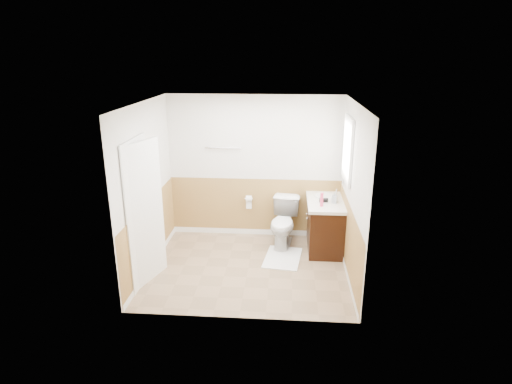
# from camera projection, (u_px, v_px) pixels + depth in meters

# --- Properties ---
(floor) EXTENTS (3.00, 3.00, 0.00)m
(floor) POSITION_uv_depth(u_px,v_px,m) (248.00, 268.00, 6.54)
(floor) COLOR #8C7051
(floor) RESTS_ON ground
(ceiling) EXTENTS (3.00, 3.00, 0.00)m
(ceiling) POSITION_uv_depth(u_px,v_px,m) (247.00, 103.00, 5.75)
(ceiling) COLOR white
(ceiling) RESTS_ON floor
(wall_back) EXTENTS (3.00, 0.00, 3.00)m
(wall_back) POSITION_uv_depth(u_px,v_px,m) (255.00, 168.00, 7.38)
(wall_back) COLOR silver
(wall_back) RESTS_ON floor
(wall_front) EXTENTS (3.00, 0.00, 3.00)m
(wall_front) POSITION_uv_depth(u_px,v_px,m) (237.00, 225.00, 4.91)
(wall_front) COLOR silver
(wall_front) RESTS_ON floor
(wall_left) EXTENTS (0.00, 3.00, 3.00)m
(wall_left) POSITION_uv_depth(u_px,v_px,m) (147.00, 188.00, 6.25)
(wall_left) COLOR silver
(wall_left) RESTS_ON floor
(wall_right) EXTENTS (0.00, 3.00, 3.00)m
(wall_right) POSITION_uv_depth(u_px,v_px,m) (353.00, 193.00, 6.04)
(wall_right) COLOR silver
(wall_right) RESTS_ON floor
(wainscot_back) EXTENTS (3.00, 0.00, 3.00)m
(wainscot_back) POSITION_uv_depth(u_px,v_px,m) (255.00, 208.00, 7.60)
(wainscot_back) COLOR #A77D43
(wainscot_back) RESTS_ON floor
(wainscot_front) EXTENTS (3.00, 0.00, 3.00)m
(wainscot_front) POSITION_uv_depth(u_px,v_px,m) (238.00, 282.00, 5.16)
(wainscot_front) COLOR #A77D43
(wainscot_front) RESTS_ON floor
(wainscot_left) EXTENTS (0.00, 2.60, 2.60)m
(wainscot_left) POSITION_uv_depth(u_px,v_px,m) (151.00, 235.00, 6.49)
(wainscot_left) COLOR #A77D43
(wainscot_left) RESTS_ON floor
(wainscot_right) EXTENTS (0.00, 2.60, 2.60)m
(wainscot_right) POSITION_uv_depth(u_px,v_px,m) (348.00, 241.00, 6.27)
(wainscot_right) COLOR #A77D43
(wainscot_right) RESTS_ON floor
(toilet) EXTENTS (0.55, 0.84, 0.81)m
(toilet) POSITION_uv_depth(u_px,v_px,m) (284.00, 223.00, 7.19)
(toilet) COLOR white
(toilet) RESTS_ON floor
(bath_mat) EXTENTS (0.65, 0.87, 0.02)m
(bath_mat) POSITION_uv_depth(u_px,v_px,m) (283.00, 258.00, 6.83)
(bath_mat) COLOR white
(bath_mat) RESTS_ON floor
(vanity_cabinet) EXTENTS (0.55, 1.10, 0.80)m
(vanity_cabinet) POSITION_uv_depth(u_px,v_px,m) (325.00, 225.00, 7.12)
(vanity_cabinet) COLOR black
(vanity_cabinet) RESTS_ON floor
(vanity_knob_left) EXTENTS (0.03, 0.03, 0.03)m
(vanity_knob_left) POSITION_uv_depth(u_px,v_px,m) (307.00, 218.00, 7.00)
(vanity_knob_left) COLOR #B7B7BE
(vanity_knob_left) RESTS_ON vanity_cabinet
(vanity_knob_right) EXTENTS (0.03, 0.03, 0.03)m
(vanity_knob_right) POSITION_uv_depth(u_px,v_px,m) (307.00, 214.00, 7.19)
(vanity_knob_right) COLOR silver
(vanity_knob_right) RESTS_ON vanity_cabinet
(countertop) EXTENTS (0.60, 1.15, 0.05)m
(countertop) POSITION_uv_depth(u_px,v_px,m) (325.00, 201.00, 6.99)
(countertop) COLOR silver
(countertop) RESTS_ON vanity_cabinet
(sink_basin) EXTENTS (0.36, 0.36, 0.02)m
(sink_basin) POSITION_uv_depth(u_px,v_px,m) (325.00, 196.00, 7.12)
(sink_basin) COLOR white
(sink_basin) RESTS_ON countertop
(faucet) EXTENTS (0.02, 0.02, 0.14)m
(faucet) POSITION_uv_depth(u_px,v_px,m) (336.00, 193.00, 7.09)
(faucet) COLOR silver
(faucet) RESTS_ON countertop
(lotion_bottle) EXTENTS (0.05, 0.05, 0.22)m
(lotion_bottle) POSITION_uv_depth(u_px,v_px,m) (322.00, 200.00, 6.65)
(lotion_bottle) COLOR #F23E6E
(lotion_bottle) RESTS_ON countertop
(soap_dispenser) EXTENTS (0.11, 0.11, 0.18)m
(soap_dispenser) POSITION_uv_depth(u_px,v_px,m) (335.00, 198.00, 6.80)
(soap_dispenser) COLOR #9AA2AD
(soap_dispenser) RESTS_ON countertop
(hair_dryer_body) EXTENTS (0.14, 0.07, 0.07)m
(hair_dryer_body) POSITION_uv_depth(u_px,v_px,m) (324.00, 200.00, 6.86)
(hair_dryer_body) COLOR black
(hair_dryer_body) RESTS_ON countertop
(hair_dryer_handle) EXTENTS (0.03, 0.03, 0.07)m
(hair_dryer_handle) POSITION_uv_depth(u_px,v_px,m) (322.00, 202.00, 6.85)
(hair_dryer_handle) COLOR black
(hair_dryer_handle) RESTS_ON countertop
(mirror_panel) EXTENTS (0.02, 0.35, 0.90)m
(mirror_panel) POSITION_uv_depth(u_px,v_px,m) (343.00, 155.00, 6.99)
(mirror_panel) COLOR silver
(mirror_panel) RESTS_ON wall_right
(window_frame) EXTENTS (0.04, 0.80, 1.00)m
(window_frame) POSITION_uv_depth(u_px,v_px,m) (348.00, 150.00, 6.44)
(window_frame) COLOR white
(window_frame) RESTS_ON wall_right
(window_glass) EXTENTS (0.01, 0.70, 0.90)m
(window_glass) POSITION_uv_depth(u_px,v_px,m) (349.00, 150.00, 6.44)
(window_glass) COLOR white
(window_glass) RESTS_ON wall_right
(door) EXTENTS (0.29, 0.78, 2.04)m
(door) POSITION_uv_depth(u_px,v_px,m) (145.00, 214.00, 5.89)
(door) COLOR white
(door) RESTS_ON wall_left
(door_frame) EXTENTS (0.02, 0.92, 2.10)m
(door_frame) POSITION_uv_depth(u_px,v_px,m) (139.00, 213.00, 5.89)
(door_frame) COLOR white
(door_frame) RESTS_ON wall_left
(door_knob) EXTENTS (0.06, 0.06, 0.06)m
(door_knob) POSITION_uv_depth(u_px,v_px,m) (156.00, 211.00, 6.22)
(door_knob) COLOR silver
(door_knob) RESTS_ON door
(towel_bar) EXTENTS (0.62, 0.02, 0.02)m
(towel_bar) POSITION_uv_depth(u_px,v_px,m) (223.00, 148.00, 7.26)
(towel_bar) COLOR silver
(towel_bar) RESTS_ON wall_back
(tp_holder_bar) EXTENTS (0.14, 0.02, 0.02)m
(tp_holder_bar) POSITION_uv_depth(u_px,v_px,m) (249.00, 199.00, 7.49)
(tp_holder_bar) COLOR silver
(tp_holder_bar) RESTS_ON wall_back
(tp_roll) EXTENTS (0.10, 0.11, 0.11)m
(tp_roll) POSITION_uv_depth(u_px,v_px,m) (249.00, 199.00, 7.49)
(tp_roll) COLOR white
(tp_roll) RESTS_ON tp_holder_bar
(tp_sheet) EXTENTS (0.10, 0.01, 0.16)m
(tp_sheet) POSITION_uv_depth(u_px,v_px,m) (249.00, 204.00, 7.52)
(tp_sheet) COLOR white
(tp_sheet) RESTS_ON tp_roll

